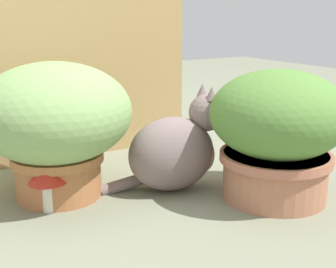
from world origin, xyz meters
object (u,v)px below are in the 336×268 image
leafy_planter (277,131)px  mushroom_ornament_red (48,176)px  grass_planter (55,121)px  cat (177,149)px

leafy_planter → mushroom_ornament_red: size_ratio=2.76×
leafy_planter → mushroom_ornament_red: 0.63m
grass_planter → leafy_planter: grass_planter is taller
grass_planter → leafy_planter: 0.61m
leafy_planter → grass_planter: bearing=147.8°
grass_planter → mushroom_ornament_red: (-0.06, -0.09, -0.12)m
cat → mushroom_ornament_red: 0.38m
leafy_planter → mushroom_ornament_red: (-0.57, 0.24, -0.10)m
mushroom_ornament_red → leafy_planter: bearing=-22.6°
leafy_planter → cat: leafy_planter is taller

